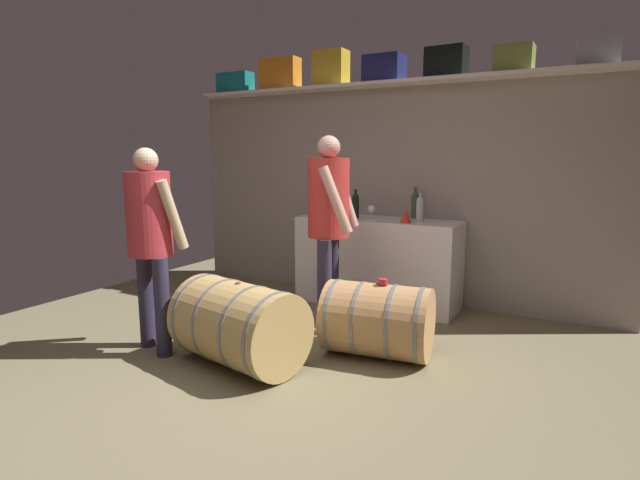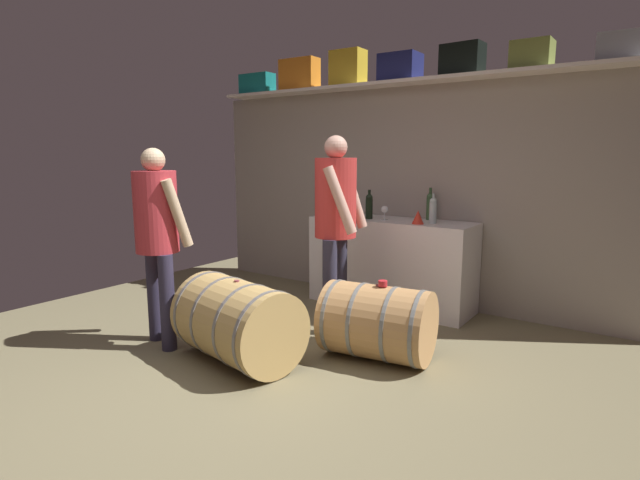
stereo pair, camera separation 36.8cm
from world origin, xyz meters
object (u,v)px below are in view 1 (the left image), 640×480
object	(u,v)px
wine_barrel_far	(239,324)
toolcase_olive	(514,59)
winemaker_pouring	(329,212)
toolcase_orange	(280,74)
toolcase_grey	(598,53)
toolcase_yellow	(331,69)
toolcase_navy	(384,69)
wine_bottle_green	(415,204)
red_funnel	(406,216)
tasting_cup	(383,282)
wine_bottle_dark	(355,205)
toolcase_black	(446,63)
visitor_tasting	(150,229)
wine_bottle_clear	(420,209)
toolcase_teal	(235,83)
wine_barrel_near	(378,320)
work_cabinet	(377,262)
wine_glass	(372,209)

from	to	relation	value
wine_barrel_far	toolcase_olive	bearing A→B (deg)	66.03
toolcase_olive	winemaker_pouring	size ratio (longest dim) A/B	0.19
toolcase_orange	wine_barrel_far	xyz separation A→B (m)	(0.98, -2.06, -2.07)
toolcase_grey	toolcase_olive	bearing A→B (deg)	176.73
toolcase_grey	toolcase_yellow	bearing A→B (deg)	176.73
toolcase_navy	toolcase_grey	xyz separation A→B (m)	(1.84, 0.00, -0.02)
toolcase_navy	wine_barrel_far	size ratio (longest dim) A/B	0.37
wine_bottle_green	red_funnel	distance (m)	0.35
tasting_cup	wine_bottle_dark	bearing A→B (deg)	123.65
toolcase_black	visitor_tasting	xyz separation A→B (m)	(-1.59, -2.15, -1.39)
wine_bottle_clear	wine_bottle_green	distance (m)	0.26
wine_bottle_dark	winemaker_pouring	world-z (taller)	winemaker_pouring
wine_bottle_dark	red_funnel	xyz separation A→B (m)	(0.55, -0.07, -0.07)
toolcase_teal	toolcase_grey	world-z (taller)	toolcase_teal
tasting_cup	red_funnel	bearing A→B (deg)	101.39
toolcase_orange	winemaker_pouring	xyz separation A→B (m)	(1.17, -1.03, -1.35)
wine_bottle_green	winemaker_pouring	size ratio (longest dim) A/B	0.19
toolcase_teal	wine_barrel_near	xyz separation A→B (m)	(2.40, -1.42, -2.04)
toolcase_navy	visitor_tasting	distance (m)	2.73
toolcase_orange	wine_bottle_green	xyz separation A→B (m)	(1.57, 0.01, -1.36)
winemaker_pouring	wine_barrel_far	bearing A→B (deg)	-25.60
wine_bottle_green	visitor_tasting	xyz separation A→B (m)	(-1.33, -2.17, -0.06)
wine_bottle_green	tasting_cup	xyz separation A→B (m)	(0.25, -1.43, -0.44)
toolcase_navy	wine_barrel_near	size ratio (longest dim) A/B	0.44
visitor_tasting	wine_barrel_far	bearing A→B (deg)	24.79
toolcase_orange	wine_bottle_clear	world-z (taller)	toolcase_orange
wine_barrel_far	tasting_cup	size ratio (longest dim) A/B	15.15
toolcase_grey	wine_barrel_near	size ratio (longest dim) A/B	0.38
toolcase_navy	toolcase_olive	size ratio (longest dim) A/B	1.17
wine_barrel_near	tasting_cup	size ratio (longest dim) A/B	12.76
wine_bottle_dark	wine_barrel_far	distance (m)	1.93
toolcase_black	wine_bottle_green	world-z (taller)	toolcase_black
toolcase_olive	wine_barrel_near	world-z (taller)	toolcase_olive
work_cabinet	toolcase_teal	bearing A→B (deg)	174.55
toolcase_navy	toolcase_black	xyz separation A→B (m)	(0.61, 0.00, 0.01)
work_cabinet	wine_barrel_far	bearing A→B (deg)	-98.57
toolcase_black	toolcase_orange	bearing A→B (deg)	-176.81
wine_bottle_green	wine_barrel_near	size ratio (longest dim) A/B	0.37
toolcase_yellow	wine_bottle_green	distance (m)	1.66
toolcase_yellow	winemaker_pouring	xyz separation A→B (m)	(0.54, -1.03, -1.36)
red_funnel	wine_barrel_far	size ratio (longest dim) A/B	0.13
toolcase_black	toolcase_grey	bearing A→B (deg)	3.19
work_cabinet	toolcase_black	bearing A→B (deg)	17.53
toolcase_black	winemaker_pouring	size ratio (longest dim) A/B	0.22
tasting_cup	visitor_tasting	size ratio (longest dim) A/B	0.04
wine_glass	winemaker_pouring	distance (m)	0.78
visitor_tasting	toolcase_yellow	bearing A→B (deg)	97.22
wine_barrel_near	winemaker_pouring	size ratio (longest dim) A/B	0.51
toolcase_olive	visitor_tasting	xyz separation A→B (m)	(-2.18, -2.15, -1.36)
toolcase_black	toolcase_navy	bearing A→B (deg)	-176.81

